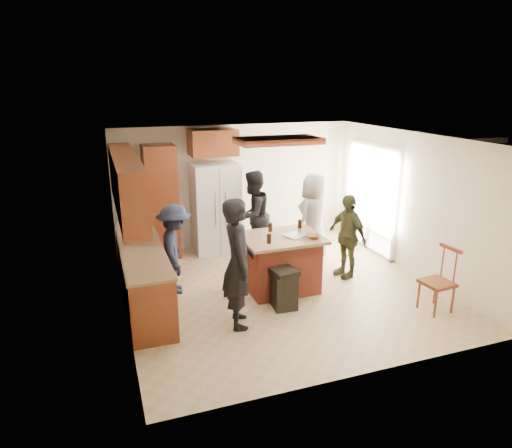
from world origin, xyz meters
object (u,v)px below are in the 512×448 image
object	(u,v)px
person_front_left	(238,264)
person_counter	(175,249)
trash_bin	(284,288)
person_behind_right	(313,217)
person_side_right	(347,236)
spindle_chair	(438,283)
refrigerator	(216,208)
kitchen_island	(281,262)
person_behind_left	(253,215)

from	to	relation	value
person_front_left	person_counter	distance (m)	1.51
trash_bin	person_front_left	bearing A→B (deg)	-163.60
person_behind_right	person_side_right	distance (m)	0.98
person_front_left	person_counter	size ratio (longest dim) A/B	1.25
person_behind_right	spindle_chair	xyz separation A→B (m)	(0.81, -2.56, -0.39)
person_counter	spindle_chair	distance (m)	4.09
person_front_left	person_side_right	bearing A→B (deg)	-56.12
person_side_right	refrigerator	world-z (taller)	refrigerator
person_behind_right	kitchen_island	xyz separation A→B (m)	(-1.11, -1.09, -0.37)
kitchen_island	person_behind_right	bearing A→B (deg)	44.47
person_counter	person_side_right	bearing A→B (deg)	-88.13
person_front_left	person_behind_left	xyz separation A→B (m)	(1.05, 2.41, -0.06)
person_behind_left	refrigerator	xyz separation A→B (m)	(-0.59, 0.58, 0.04)
person_side_right	spindle_chair	size ratio (longest dim) A/B	1.50
person_front_left	spindle_chair	xyz separation A→B (m)	(2.93, -0.61, -0.47)
person_side_right	kitchen_island	world-z (taller)	person_side_right
person_behind_right	person_behind_left	bearing A→B (deg)	-53.79
person_behind_right	person_counter	bearing A→B (deg)	-18.51
person_behind_right	person_side_right	xyz separation A→B (m)	(0.19, -0.95, -0.10)
kitchen_island	person_front_left	bearing A→B (deg)	-139.21
spindle_chair	person_behind_right	bearing A→B (deg)	107.62
person_counter	person_behind_left	bearing A→B (deg)	-49.29
refrigerator	trash_bin	world-z (taller)	refrigerator
person_behind_left	trash_bin	size ratio (longest dim) A/B	2.74
person_behind_left	kitchen_island	distance (m)	1.60
kitchen_island	spindle_chair	bearing A→B (deg)	-37.32
person_front_left	person_side_right	distance (m)	2.52
person_side_right	trash_bin	size ratio (longest dim) A/B	2.37
refrigerator	spindle_chair	distance (m)	4.39
person_front_left	person_behind_right	xyz separation A→B (m)	(2.12, 1.96, -0.08)
person_side_right	trash_bin	distance (m)	1.74
person_front_left	person_counter	bearing A→B (deg)	35.50
person_front_left	person_behind_left	bearing A→B (deg)	-13.16
kitchen_island	spindle_chair	world-z (taller)	spindle_chair
person_behind_left	kitchen_island	size ratio (longest dim) A/B	1.35
person_front_left	spindle_chair	distance (m)	3.03
person_side_right	person_behind_left	bearing A→B (deg)	-149.90
trash_bin	spindle_chair	xyz separation A→B (m)	(2.13, -0.84, 0.13)
refrigerator	kitchen_island	bearing A→B (deg)	-75.72
person_behind_left	person_counter	xyz separation A→B (m)	(-1.69, -1.05, -0.12)
person_behind_left	kitchen_island	bearing A→B (deg)	53.89
refrigerator	person_behind_right	bearing A→B (deg)	-32.01
person_front_left	refrigerator	world-z (taller)	person_front_left
person_front_left	kitchen_island	world-z (taller)	person_front_left
person_behind_right	person_counter	world-z (taller)	person_behind_right
person_counter	refrigerator	xyz separation A→B (m)	(1.10, 1.63, 0.16)
spindle_chair	person_front_left	bearing A→B (deg)	168.33
person_behind_right	spindle_chair	world-z (taller)	person_behind_right
person_counter	spindle_chair	size ratio (longest dim) A/B	1.49
refrigerator	spindle_chair	bearing A→B (deg)	-55.54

